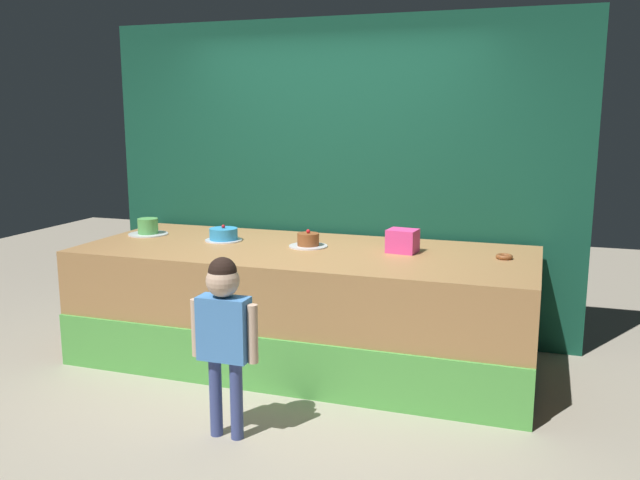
{
  "coord_description": "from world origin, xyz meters",
  "views": [
    {
      "loc": [
        1.65,
        -3.85,
        1.85
      ],
      "look_at": [
        0.21,
        0.4,
        0.99
      ],
      "focal_mm": 37.21,
      "sensor_mm": 36.0,
      "label": 1
    }
  ],
  "objects_px": {
    "pink_box": "(403,241)",
    "donut": "(504,257)",
    "child_figure": "(224,323)",
    "cake_center": "(224,235)",
    "cake_left": "(148,228)",
    "cake_right": "(308,241)"
  },
  "relations": [
    {
      "from": "child_figure",
      "to": "pink_box",
      "type": "relative_size",
      "value": 5.15
    },
    {
      "from": "child_figure",
      "to": "pink_box",
      "type": "xyz_separation_m",
      "value": [
        0.72,
        1.42,
        0.25
      ]
    },
    {
      "from": "pink_box",
      "to": "cake_right",
      "type": "distance_m",
      "value": 0.71
    },
    {
      "from": "pink_box",
      "to": "donut",
      "type": "bearing_deg",
      "value": 0.7
    },
    {
      "from": "child_figure",
      "to": "cake_left",
      "type": "height_order",
      "value": "child_figure"
    },
    {
      "from": "pink_box",
      "to": "cake_center",
      "type": "bearing_deg",
      "value": -179.24
    },
    {
      "from": "child_figure",
      "to": "cake_right",
      "type": "xyz_separation_m",
      "value": [
        0.01,
        1.39,
        0.21
      ]
    },
    {
      "from": "cake_center",
      "to": "child_figure",
      "type": "bearing_deg",
      "value": -63.29
    },
    {
      "from": "pink_box",
      "to": "child_figure",
      "type": "bearing_deg",
      "value": -116.76
    },
    {
      "from": "cake_left",
      "to": "cake_right",
      "type": "xyz_separation_m",
      "value": [
        1.42,
        -0.05,
        -0.01
      ]
    },
    {
      "from": "child_figure",
      "to": "cake_center",
      "type": "bearing_deg",
      "value": 116.71
    },
    {
      "from": "pink_box",
      "to": "cake_left",
      "type": "distance_m",
      "value": 2.14
    },
    {
      "from": "child_figure",
      "to": "cake_center",
      "type": "height_order",
      "value": "child_figure"
    },
    {
      "from": "donut",
      "to": "cake_left",
      "type": "relative_size",
      "value": 0.36
    },
    {
      "from": "cake_left",
      "to": "child_figure",
      "type": "bearing_deg",
      "value": -45.48
    },
    {
      "from": "cake_right",
      "to": "pink_box",
      "type": "bearing_deg",
      "value": 2.39
    },
    {
      "from": "child_figure",
      "to": "cake_center",
      "type": "xyz_separation_m",
      "value": [
        -0.71,
        1.41,
        0.22
      ]
    },
    {
      "from": "donut",
      "to": "cake_left",
      "type": "bearing_deg",
      "value": 179.78
    },
    {
      "from": "child_figure",
      "to": "donut",
      "type": "xyz_separation_m",
      "value": [
        1.43,
        1.43,
        0.19
      ]
    },
    {
      "from": "donut",
      "to": "cake_center",
      "type": "xyz_separation_m",
      "value": [
        -2.14,
        -0.03,
        0.03
      ]
    },
    {
      "from": "pink_box",
      "to": "cake_left",
      "type": "xyz_separation_m",
      "value": [
        -2.14,
        0.02,
        -0.03
      ]
    },
    {
      "from": "pink_box",
      "to": "donut",
      "type": "height_order",
      "value": "pink_box"
    }
  ]
}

